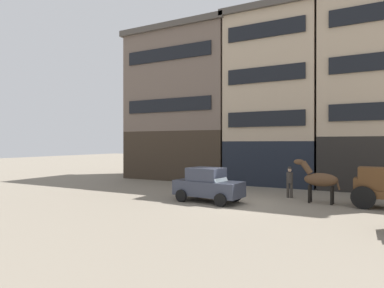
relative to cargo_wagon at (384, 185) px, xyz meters
name	(u,v)px	position (x,y,z in m)	size (l,w,h in m)	color
ground_plane	(232,203)	(-7.06, -1.99, -1.15)	(120.00, 120.00, 0.00)	slate
building_far_left	(187,105)	(-15.26, 8.11, 5.49)	(9.93, 7.04, 13.21)	#33281E
building_center_left	(276,99)	(-7.09, 8.11, 5.57)	(7.11, 7.04, 13.35)	black
cargo_wagon	(384,185)	(0.00, 0.00, 0.00)	(3.00, 1.70, 1.98)	brown
draft_horse	(319,179)	(-2.95, 0.00, 0.12)	(2.35, 0.72, 2.30)	#513823
sedan_dark	(208,185)	(-8.33, -2.26, -0.23)	(3.85, 2.18, 1.83)	#333847
pedestrian_officer	(290,181)	(-4.65, 1.06, -0.17)	(0.41, 0.41, 1.79)	#38332D
fire_hydrant_curbside	(219,181)	(-9.98, 3.31, -0.72)	(0.24, 0.24, 0.83)	maroon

